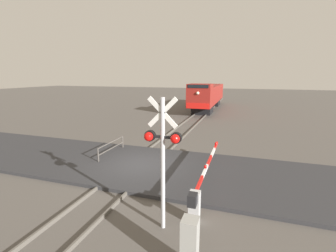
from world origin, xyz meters
name	(u,v)px	position (x,y,z in m)	size (l,w,h in m)	color
ground_plane	(141,167)	(0.00, 0.00, 0.00)	(160.00, 160.00, 0.00)	#514C47
rail_track_left	(129,164)	(-0.72, 0.00, 0.07)	(0.08, 80.00, 0.15)	#59544C
rail_track_right	(153,167)	(0.72, 0.00, 0.07)	(0.08, 80.00, 0.15)	#59544C
road_surface	(141,166)	(0.00, 0.00, 0.08)	(36.00, 5.95, 0.17)	#2D2D30
locomotive	(208,95)	(0.00, 23.55, 2.06)	(2.83, 15.95, 3.89)	black
crossing_signal	(162,149)	(2.88, -4.52, 2.70)	(1.18, 0.33, 4.30)	#ADADB2
crossing_gate	(200,187)	(3.78, -2.78, 0.77)	(0.36, 7.01, 1.21)	silver
utility_cabinet	(190,246)	(4.10, -5.97, 0.75)	(0.41, 0.43, 1.49)	#999993
guard_railing	(111,147)	(-2.39, 1.01, 0.63)	(0.08, 2.86, 0.95)	#4C4742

